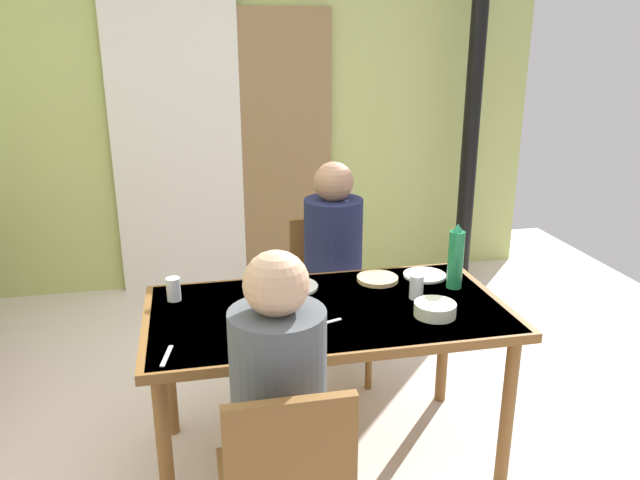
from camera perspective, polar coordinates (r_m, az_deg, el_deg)
ground_plane at (r=2.88m, az=-4.87°, el=-20.87°), size 6.17×6.17×0.00m
wall_back at (r=4.63m, az=-9.18°, el=11.86°), size 4.75×0.10×2.64m
door_wooden at (r=4.64m, az=-3.93°, el=8.08°), size 0.80×0.05×2.00m
stove_pipe_column at (r=4.74m, az=13.78°, el=11.71°), size 0.12×0.12×2.64m
curtain_panel at (r=4.56m, az=-12.91°, el=8.85°), size 0.90×0.03×2.21m
dining_table at (r=2.64m, az=0.68°, el=-7.67°), size 1.50×0.80×0.73m
chair_far_diner at (r=3.42m, az=0.71°, el=-4.43°), size 0.40×0.40×0.87m
person_near_diner at (r=2.00m, az=-3.87°, el=-12.83°), size 0.30×0.37×0.77m
person_far_diner at (r=3.19m, az=1.27°, el=-0.65°), size 0.30×0.37×0.77m
water_bottle_green_near at (r=2.83m, az=12.29°, el=-1.61°), size 0.07×0.07×0.30m
serving_bowl_center at (r=2.58m, az=10.46°, el=-6.24°), size 0.17×0.17×0.05m
dinner_plate_near_left at (r=2.81m, az=-2.49°, el=-4.28°), size 0.23×0.23×0.01m
dinner_plate_near_right at (r=2.98m, az=9.53°, el=-3.18°), size 0.20×0.20×0.01m
drinking_glass_by_near_diner at (r=2.74m, az=-13.23°, el=-4.39°), size 0.06×0.06×0.10m
drinking_glass_by_far_diner at (r=2.72m, az=8.80°, el=-4.25°), size 0.06×0.06×0.11m
bread_plate_sliced at (r=2.90m, az=5.27°, el=-3.55°), size 0.19×0.19×0.02m
cutlery_knife_near at (r=2.31m, az=-13.83°, el=-10.24°), size 0.04×0.15×0.00m
cutlery_fork_near at (r=2.40m, az=-7.15°, el=-8.66°), size 0.03×0.15×0.00m
cutlery_knife_far at (r=2.48m, az=0.44°, el=-7.60°), size 0.15×0.06×0.00m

